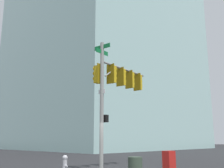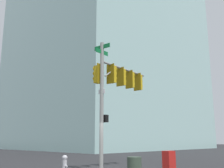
# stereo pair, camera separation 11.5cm
# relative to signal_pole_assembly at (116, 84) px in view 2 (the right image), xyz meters

# --- Properties ---
(signal_pole_assembly) EXTENTS (1.18, 4.80, 7.04)m
(signal_pole_assembly) POSITION_rel_signal_pole_assembly_xyz_m (0.00, 0.00, 0.00)
(signal_pole_assembly) COLOR gray
(signal_pole_assembly) RESTS_ON ground_plane
(fire_hydrant) EXTENTS (0.34, 0.26, 0.87)m
(fire_hydrant) POSITION_rel_signal_pole_assembly_xyz_m (-0.46, -3.20, -4.39)
(fire_hydrant) COLOR #B2B2B7
(fire_hydrant) RESTS_ON ground_plane
(newspaper_box) EXTENTS (0.48, 0.59, 1.05)m
(newspaper_box) POSITION_rel_signal_pole_assembly_xyz_m (2.86, 0.88, -4.34)
(newspaper_box) COLOR red
(newspaper_box) RESTS_ON ground_plane
(building_brick_nearside) EXTENTS (27.24, 17.65, 38.32)m
(building_brick_nearside) POSITION_rel_signal_pole_assembly_xyz_m (-29.18, 33.76, 14.29)
(building_brick_nearside) COLOR #845B47
(building_brick_nearside) RESTS_ON ground_plane
(building_brick_midblock) EXTENTS (23.96, 16.45, 38.28)m
(building_brick_midblock) POSITION_rel_signal_pole_assembly_xyz_m (-31.82, 19.28, 14.28)
(building_brick_midblock) COLOR #4C3328
(building_brick_midblock) RESTS_ON ground_plane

